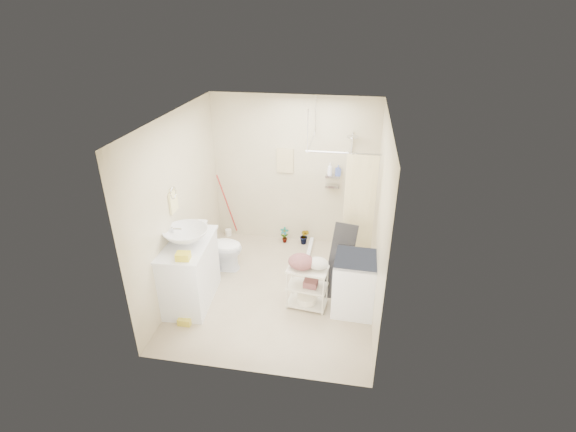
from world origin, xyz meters
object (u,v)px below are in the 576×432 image
Objects in this scene: vanity at (190,272)px; toilet at (218,247)px; washing_machine at (355,284)px; laundry_rack at (307,284)px.

vanity is 0.89m from toilet.
washing_machine reaches higher than toilet.
laundry_rack is (-0.65, -0.05, -0.04)m from washing_machine.
toilet is 0.93× the size of washing_machine.
washing_machine is 1.11× the size of laundry_rack.
toilet is at bearing 161.12° from laundry_rack.
washing_machine is at bearing 10.65° from laundry_rack.
washing_machine reaches higher than laundry_rack.
washing_machine is (2.18, -0.69, 0.03)m from toilet.
toilet reaches higher than laundry_rack.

